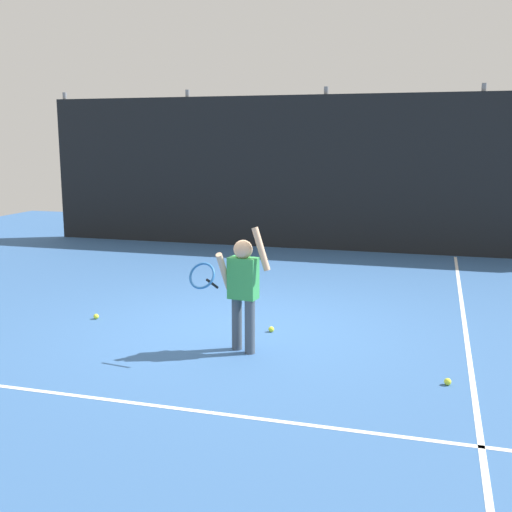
{
  "coord_description": "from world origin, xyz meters",
  "views": [
    {
      "loc": [
        2.18,
        -6.88,
        2.24
      ],
      "look_at": [
        0.14,
        0.22,
        0.85
      ],
      "focal_mm": 43.97,
      "sensor_mm": 36.0,
      "label": 1
    }
  ],
  "objects": [
    {
      "name": "court_line_sideline",
      "position": [
        2.6,
        1.0,
        0.0
      ],
      "size": [
        0.05,
        9.0,
        0.0
      ],
      "primitive_type": "cube",
      "color": "white",
      "rests_on": "ground"
    },
    {
      "name": "fence_post_0",
      "position": [
        -5.87,
        5.71,
        1.62
      ],
      "size": [
        0.09,
        0.09,
        3.24
      ],
      "primitive_type": "cylinder",
      "color": "slate",
      "rests_on": "ground"
    },
    {
      "name": "tennis_ball_0",
      "position": [
        2.37,
        -1.15,
        0.03
      ],
      "size": [
        0.07,
        0.07,
        0.07
      ],
      "primitive_type": "sphere",
      "color": "#CCE033",
      "rests_on": "ground"
    },
    {
      "name": "fence_post_1",
      "position": [
        -2.93,
        5.71,
        1.62
      ],
      "size": [
        0.09,
        0.09,
        3.24
      ],
      "primitive_type": "cylinder",
      "color": "slate",
      "rests_on": "ground"
    },
    {
      "name": "court_line_baseline",
      "position": [
        0.0,
        -2.31,
        0.0
      ],
      "size": [
        9.0,
        0.05,
        0.0
      ],
      "primitive_type": "cube",
      "color": "white",
      "rests_on": "ground"
    },
    {
      "name": "fence_post_2",
      "position": [
        0.0,
        5.71,
        1.62
      ],
      "size": [
        0.09,
        0.09,
        3.24
      ],
      "primitive_type": "cylinder",
      "color": "slate",
      "rests_on": "ground"
    },
    {
      "name": "fence_post_3",
      "position": [
        2.93,
        5.71,
        1.62
      ],
      "size": [
        0.09,
        0.09,
        3.24
      ],
      "primitive_type": "cylinder",
      "color": "slate",
      "rests_on": "ground"
    },
    {
      "name": "ground_plane",
      "position": [
        0.0,
        0.0,
        0.0
      ],
      "size": [
        20.0,
        20.0,
        0.0
      ],
      "primitive_type": "plane",
      "color": "#335B93"
    },
    {
      "name": "tennis_ball_3",
      "position": [
        -1.86,
        -0.13,
        0.03
      ],
      "size": [
        0.07,
        0.07,
        0.07
      ],
      "primitive_type": "sphere",
      "color": "#CCE033",
      "rests_on": "ground"
    },
    {
      "name": "back_fence_windscreen",
      "position": [
        0.0,
        5.65,
        1.54
      ],
      "size": [
        12.03,
        0.08,
        3.09
      ],
      "primitive_type": "cube",
      "color": "black",
      "rests_on": "ground"
    },
    {
      "name": "tennis_ball_2",
      "position": [
        0.4,
        -0.04,
        0.03
      ],
      "size": [
        0.07,
        0.07,
        0.07
      ],
      "primitive_type": "sphere",
      "color": "#CCE033",
      "rests_on": "ground"
    },
    {
      "name": "tennis_player",
      "position": [
        0.27,
        -0.79,
        0.73
      ],
      "size": [
        0.77,
        0.57,
        1.35
      ],
      "rotation": [
        0.0,
        0.0,
        -0.13
      ],
      "color": "#3F4C59",
      "rests_on": "ground"
    },
    {
      "name": "water_bottle",
      "position": [
        -0.37,
        1.83,
        0.11
      ],
      "size": [
        0.07,
        0.07,
        0.22
      ],
      "primitive_type": "cylinder",
      "color": "#D83F33",
      "rests_on": "ground"
    }
  ]
}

